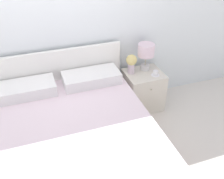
# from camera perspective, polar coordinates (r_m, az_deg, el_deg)

# --- Properties ---
(ground_plane) EXTENTS (12.00, 12.00, 0.00)m
(ground_plane) POSITION_cam_1_polar(r_m,az_deg,el_deg) (3.93, -10.98, -4.80)
(ground_plane) COLOR silver
(wall_back) EXTENTS (8.00, 0.06, 2.60)m
(wall_back) POSITION_cam_1_polar(r_m,az_deg,el_deg) (3.36, -13.62, 13.53)
(wall_back) COLOR white
(wall_back) RESTS_ON ground_plane
(bed) EXTENTS (1.78, 2.08, 0.99)m
(bed) POSITION_cam_1_polar(r_m,az_deg,el_deg) (3.00, -8.33, -11.29)
(bed) COLOR tan
(bed) RESTS_ON ground_plane
(nightstand) EXTENTS (0.52, 0.48, 0.57)m
(nightstand) POSITION_cam_1_polar(r_m,az_deg,el_deg) (3.84, 6.76, -0.12)
(nightstand) COLOR silver
(nightstand) RESTS_ON ground_plane
(table_lamp) EXTENTS (0.23, 0.23, 0.39)m
(table_lamp) POSITION_cam_1_polar(r_m,az_deg,el_deg) (3.66, 7.44, 8.09)
(table_lamp) COLOR white
(table_lamp) RESTS_ON nightstand
(flower_vase) EXTENTS (0.15, 0.15, 0.27)m
(flower_vase) POSITION_cam_1_polar(r_m,az_deg,el_deg) (3.61, 4.28, 5.92)
(flower_vase) COLOR silver
(flower_vase) RESTS_ON nightstand
(teacup) EXTENTS (0.12, 0.12, 0.07)m
(teacup) POSITION_cam_1_polar(r_m,az_deg,el_deg) (3.65, 9.43, 3.52)
(teacup) COLOR white
(teacup) RESTS_ON nightstand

